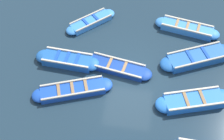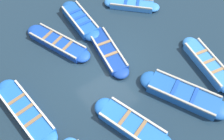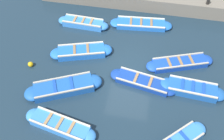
{
  "view_description": "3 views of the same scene",
  "coord_description": "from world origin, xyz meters",
  "px_view_note": "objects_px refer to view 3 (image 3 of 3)",
  "views": [
    {
      "loc": [
        -8.95,
        -0.44,
        11.9
      ],
      "look_at": [
        0.29,
        0.92,
        0.22
      ],
      "focal_mm": 50.0,
      "sensor_mm": 36.0,
      "label": 1
    },
    {
      "loc": [
        -4.02,
        -5.83,
        9.7
      ],
      "look_at": [
        -0.04,
        -0.46,
        0.38
      ],
      "focal_mm": 42.0,
      "sensor_mm": 36.0,
      "label": 2
    },
    {
      "loc": [
        8.96,
        0.7,
        10.74
      ],
      "look_at": [
        0.4,
        -0.93,
        0.53
      ],
      "focal_mm": 42.0,
      "sensor_mm": 36.0,
      "label": 3
    }
  ],
  "objects_px": {
    "boat_bow_out": "(141,24)",
    "buoy_orange_near": "(31,64)",
    "boat_outer_left": "(83,23)",
    "boat_stern_in": "(81,52)",
    "boat_drifting": "(143,82)",
    "boat_centre": "(180,63)",
    "boat_near_quay": "(192,89)",
    "boat_outer_right": "(64,87)",
    "boat_end_of_row": "(60,125)",
    "bollard_mid_north": "(208,1)"
  },
  "relations": [
    {
      "from": "boat_outer_right",
      "to": "buoy_orange_near",
      "type": "bearing_deg",
      "value": -117.89
    },
    {
      "from": "boat_bow_out",
      "to": "bollard_mid_north",
      "type": "bearing_deg",
      "value": 114.48
    },
    {
      "from": "boat_drifting",
      "to": "boat_outer_left",
      "type": "height_order",
      "value": "boat_outer_left"
    },
    {
      "from": "boat_outer_right",
      "to": "bollard_mid_north",
      "type": "bearing_deg",
      "value": 136.19
    },
    {
      "from": "boat_stern_in",
      "to": "boat_bow_out",
      "type": "height_order",
      "value": "boat_stern_in"
    },
    {
      "from": "boat_centre",
      "to": "bollard_mid_north",
      "type": "relative_size",
      "value": 10.76
    },
    {
      "from": "boat_near_quay",
      "to": "buoy_orange_near",
      "type": "distance_m",
      "value": 8.6
    },
    {
      "from": "boat_outer_left",
      "to": "boat_bow_out",
      "type": "xyz_separation_m",
      "value": [
        -0.62,
        3.57,
        -0.04
      ]
    },
    {
      "from": "boat_end_of_row",
      "to": "boat_outer_right",
      "type": "bearing_deg",
      "value": -166.89
    },
    {
      "from": "boat_drifting",
      "to": "boat_outer_left",
      "type": "bearing_deg",
      "value": -133.03
    },
    {
      "from": "boat_drifting",
      "to": "boat_bow_out",
      "type": "relative_size",
      "value": 0.91
    },
    {
      "from": "boat_bow_out",
      "to": "bollard_mid_north",
      "type": "height_order",
      "value": "bollard_mid_north"
    },
    {
      "from": "boat_drifting",
      "to": "buoy_orange_near",
      "type": "xyz_separation_m",
      "value": [
        -0.07,
        -6.13,
        -0.0
      ]
    },
    {
      "from": "boat_centre",
      "to": "buoy_orange_near",
      "type": "relative_size",
      "value": 13.14
    },
    {
      "from": "boat_outer_right",
      "to": "boat_outer_left",
      "type": "bearing_deg",
      "value": -176.21
    },
    {
      "from": "boat_stern_in",
      "to": "boat_outer_left",
      "type": "bearing_deg",
      "value": -167.5
    },
    {
      "from": "boat_end_of_row",
      "to": "bollard_mid_north",
      "type": "xyz_separation_m",
      "value": [
        -9.51,
        6.66,
        0.94
      ]
    },
    {
      "from": "boat_stern_in",
      "to": "boat_bow_out",
      "type": "distance_m",
      "value": 4.31
    },
    {
      "from": "boat_stern_in",
      "to": "boat_centre",
      "type": "bearing_deg",
      "value": 91.98
    },
    {
      "from": "boat_near_quay",
      "to": "boat_bow_out",
      "type": "bearing_deg",
      "value": -145.92
    },
    {
      "from": "boat_centre",
      "to": "boat_bow_out",
      "type": "height_order",
      "value": "boat_centre"
    },
    {
      "from": "boat_stern_in",
      "to": "boat_outer_right",
      "type": "bearing_deg",
      "value": -4.6
    },
    {
      "from": "boat_outer_left",
      "to": "boat_bow_out",
      "type": "bearing_deg",
      "value": 99.86
    },
    {
      "from": "boat_centre",
      "to": "boat_end_of_row",
      "type": "distance_m",
      "value": 7.11
    },
    {
      "from": "boat_stern_in",
      "to": "boat_outer_left",
      "type": "height_order",
      "value": "same"
    },
    {
      "from": "bollard_mid_north",
      "to": "boat_outer_left",
      "type": "bearing_deg",
      "value": -72.2
    },
    {
      "from": "boat_bow_out",
      "to": "buoy_orange_near",
      "type": "bearing_deg",
      "value": -50.96
    },
    {
      "from": "boat_outer_right",
      "to": "boat_near_quay",
      "type": "bearing_deg",
      "value": 99.8
    },
    {
      "from": "boat_stern_in",
      "to": "buoy_orange_near",
      "type": "xyz_separation_m",
      "value": [
        1.39,
        -2.48,
        -0.05
      ]
    },
    {
      "from": "boat_stern_in",
      "to": "bollard_mid_north",
      "type": "distance_m",
      "value": 8.51
    },
    {
      "from": "boat_end_of_row",
      "to": "bollard_mid_north",
      "type": "distance_m",
      "value": 11.65
    },
    {
      "from": "boat_centre",
      "to": "boat_end_of_row",
      "type": "relative_size",
      "value": 1.06
    },
    {
      "from": "boat_stern_in",
      "to": "boat_end_of_row",
      "type": "xyz_separation_m",
      "value": [
        4.66,
        0.27,
        -0.0
      ]
    },
    {
      "from": "boat_outer_right",
      "to": "boat_near_quay",
      "type": "height_order",
      "value": "boat_outer_right"
    },
    {
      "from": "boat_bow_out",
      "to": "boat_stern_in",
      "type": "bearing_deg",
      "value": -44.57
    },
    {
      "from": "boat_outer_right",
      "to": "boat_end_of_row",
      "type": "distance_m",
      "value": 2.12
    },
    {
      "from": "boat_drifting",
      "to": "buoy_orange_near",
      "type": "distance_m",
      "value": 6.13
    },
    {
      "from": "boat_end_of_row",
      "to": "boat_drifting",
      "type": "xyz_separation_m",
      "value": [
        -3.2,
        3.38,
        -0.04
      ]
    },
    {
      "from": "boat_centre",
      "to": "boat_near_quay",
      "type": "height_order",
      "value": "boat_near_quay"
    },
    {
      "from": "boat_outer_right",
      "to": "boat_bow_out",
      "type": "height_order",
      "value": "boat_outer_right"
    },
    {
      "from": "boat_outer_right",
      "to": "boat_drifting",
      "type": "xyz_separation_m",
      "value": [
        -1.13,
        3.86,
        -0.06
      ]
    },
    {
      "from": "boat_outer_left",
      "to": "boat_centre",
      "type": "bearing_deg",
      "value": 69.43
    },
    {
      "from": "boat_bow_out",
      "to": "buoy_orange_near",
      "type": "relative_size",
      "value": 13.71
    },
    {
      "from": "buoy_orange_near",
      "to": "boat_outer_right",
      "type": "bearing_deg",
      "value": 62.11
    },
    {
      "from": "boat_stern_in",
      "to": "boat_drifting",
      "type": "bearing_deg",
      "value": 68.15
    },
    {
      "from": "boat_near_quay",
      "to": "buoy_orange_near",
      "type": "bearing_deg",
      "value": -90.74
    },
    {
      "from": "boat_near_quay",
      "to": "boat_outer_left",
      "type": "bearing_deg",
      "value": -120.7
    },
    {
      "from": "bollard_mid_north",
      "to": "boat_near_quay",
      "type": "bearing_deg",
      "value": -7.33
    },
    {
      "from": "boat_outer_left",
      "to": "buoy_orange_near",
      "type": "xyz_separation_m",
      "value": [
        3.84,
        -1.94,
        -0.05
      ]
    },
    {
      "from": "boat_centre",
      "to": "boat_outer_left",
      "type": "xyz_separation_m",
      "value": [
        -2.26,
        -6.02,
        0.03
      ]
    }
  ]
}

